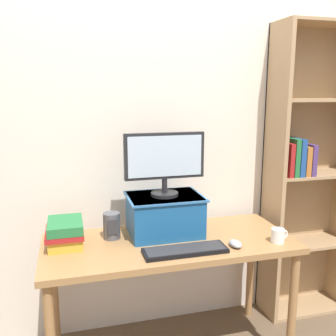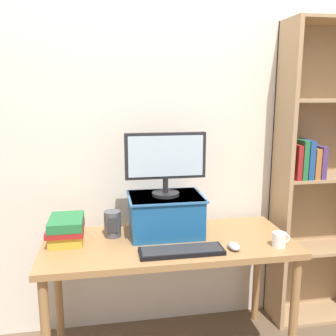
% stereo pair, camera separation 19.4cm
% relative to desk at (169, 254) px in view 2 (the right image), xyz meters
% --- Properties ---
extents(back_wall, '(7.00, 0.08, 2.60)m').
position_rel_desk_xyz_m(back_wall, '(0.00, 0.42, 0.63)').
color(back_wall, beige).
rests_on(back_wall, ground_plane).
extents(desk, '(1.46, 0.63, 0.76)m').
position_rel_desk_xyz_m(desk, '(0.00, 0.00, 0.00)').
color(desk, '#9E7042').
rests_on(desk, ground_plane).
extents(bookshelf_unit, '(0.64, 0.28, 2.07)m').
position_rel_desk_xyz_m(bookshelf_unit, '(1.10, 0.27, 0.38)').
color(bookshelf_unit, tan).
rests_on(bookshelf_unit, ground_plane).
extents(riser_box, '(0.45, 0.34, 0.24)m').
position_rel_desk_xyz_m(riser_box, '(0.00, 0.11, 0.21)').
color(riser_box, '#195189').
rests_on(riser_box, desk).
extents(computer_monitor, '(0.48, 0.16, 0.38)m').
position_rel_desk_xyz_m(computer_monitor, '(0.00, 0.11, 0.55)').
color(computer_monitor, black).
rests_on(computer_monitor, riser_box).
extents(keyboard, '(0.46, 0.14, 0.02)m').
position_rel_desk_xyz_m(keyboard, '(0.04, -0.19, 0.10)').
color(keyboard, black).
rests_on(keyboard, desk).
extents(computer_mouse, '(0.06, 0.10, 0.04)m').
position_rel_desk_xyz_m(computer_mouse, '(0.34, -0.18, 0.10)').
color(computer_mouse, '#99999E').
rests_on(computer_mouse, desk).
extents(book_stack, '(0.21, 0.26, 0.15)m').
position_rel_desk_xyz_m(book_stack, '(-0.59, 0.08, 0.16)').
color(book_stack, gold).
rests_on(book_stack, desk).
extents(coffee_mug, '(0.10, 0.08, 0.08)m').
position_rel_desk_xyz_m(coffee_mug, '(0.60, -0.19, 0.13)').
color(coffee_mug, white).
rests_on(coffee_mug, desk).
extents(desk_speaker, '(0.10, 0.10, 0.16)m').
position_rel_desk_xyz_m(desk_speaker, '(-0.32, 0.12, 0.17)').
color(desk_speaker, '#4C4C51').
rests_on(desk_speaker, desk).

